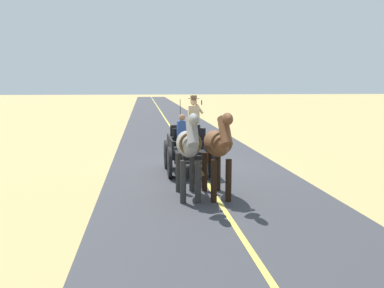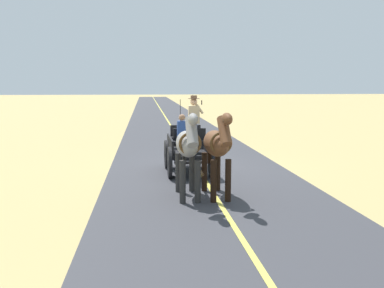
# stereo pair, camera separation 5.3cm
# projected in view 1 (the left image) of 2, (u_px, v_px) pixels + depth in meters

# --- Properties ---
(ground_plane) EXTENTS (200.00, 200.00, 0.00)m
(ground_plane) POSITION_uv_depth(u_px,v_px,m) (197.00, 168.00, 14.21)
(ground_plane) COLOR tan
(road_surface) EXTENTS (5.94, 160.00, 0.01)m
(road_surface) POSITION_uv_depth(u_px,v_px,m) (197.00, 168.00, 14.21)
(road_surface) COLOR #38383D
(road_surface) RESTS_ON ground
(road_centre_stripe) EXTENTS (0.12, 160.00, 0.00)m
(road_centre_stripe) POSITION_uv_depth(u_px,v_px,m) (197.00, 168.00, 14.21)
(road_centre_stripe) COLOR #DBCC4C
(road_centre_stripe) RESTS_ON road_surface
(horse_drawn_carriage) EXTENTS (1.45, 4.51, 2.50)m
(horse_drawn_carriage) POSITION_uv_depth(u_px,v_px,m) (188.00, 148.00, 13.40)
(horse_drawn_carriage) COLOR black
(horse_drawn_carriage) RESTS_ON ground
(horse_near_side) EXTENTS (0.65, 2.13, 2.21)m
(horse_near_side) POSITION_uv_depth(u_px,v_px,m) (217.00, 146.00, 10.40)
(horse_near_side) COLOR brown
(horse_near_side) RESTS_ON ground
(horse_off_side) EXTENTS (0.59, 2.13, 2.21)m
(horse_off_side) POSITION_uv_depth(u_px,v_px,m) (188.00, 146.00, 10.30)
(horse_off_side) COLOR gray
(horse_off_side) RESTS_ON ground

